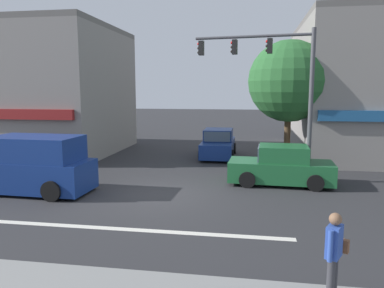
% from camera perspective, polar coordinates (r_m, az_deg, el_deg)
% --- Properties ---
extents(ground_plane, '(120.00, 120.00, 0.00)m').
position_cam_1_polar(ground_plane, '(13.84, -5.10, -7.67)').
color(ground_plane, '#2B2B2D').
extents(lane_marking_stripe, '(9.00, 0.24, 0.01)m').
position_cam_1_polar(lane_marking_stripe, '(10.66, -9.85, -12.69)').
color(lane_marking_stripe, silver).
rests_on(lane_marking_stripe, ground).
extents(building_left_block, '(13.75, 8.82, 7.48)m').
position_cam_1_polar(building_left_block, '(25.92, -26.38, 7.31)').
color(building_left_block, gray).
rests_on(building_left_block, ground).
extents(street_tree, '(4.11, 4.11, 6.28)m').
position_cam_1_polar(street_tree, '(19.73, 14.59, 9.22)').
color(street_tree, '#4C3823').
rests_on(street_tree, ground).
extents(utility_pole_near_left, '(1.40, 0.22, 7.10)m').
position_cam_1_polar(utility_pole_near_left, '(21.45, -25.69, 7.21)').
color(utility_pole_near_left, brown).
rests_on(utility_pole_near_left, ground).
extents(traffic_light_mast, '(4.86, 0.81, 6.20)m').
position_cam_1_polar(traffic_light_mast, '(15.84, 13.02, 9.90)').
color(traffic_light_mast, '#47474C').
rests_on(traffic_light_mast, ground).
extents(sedan_crossing_leftbound, '(4.17, 2.02, 1.58)m').
position_cam_1_polar(sedan_crossing_leftbound, '(15.51, 13.40, -3.42)').
color(sedan_crossing_leftbound, '#1E6033').
rests_on(sedan_crossing_leftbound, ground).
extents(van_crossing_rightbound, '(4.66, 2.16, 2.11)m').
position_cam_1_polar(van_crossing_rightbound, '(15.07, -23.24, -3.07)').
color(van_crossing_rightbound, navy).
rests_on(van_crossing_rightbound, ground).
extents(sedan_waiting_far, '(1.90, 4.11, 1.58)m').
position_cam_1_polar(sedan_waiting_far, '(21.29, 4.02, -0.07)').
color(sedan_waiting_far, navy).
rests_on(sedan_waiting_far, ground).
extents(pedestrian_foreground_with_bag, '(0.51, 0.64, 1.67)m').
position_cam_1_polar(pedestrian_foreground_with_bag, '(7.34, 20.84, -15.09)').
color(pedestrian_foreground_with_bag, '#333338').
rests_on(pedestrian_foreground_with_bag, ground).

